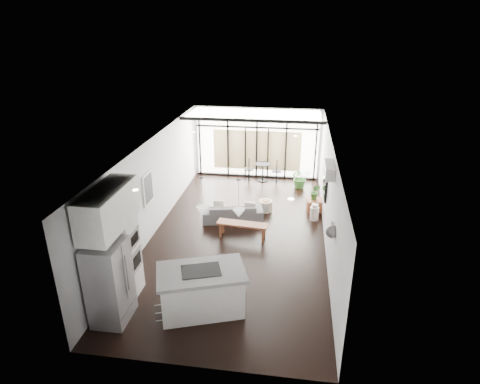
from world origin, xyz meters
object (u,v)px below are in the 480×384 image
(fridge, at_px, (109,282))
(island, at_px, (202,291))
(console_bench, at_px, (242,230))
(milk_can, at_px, (314,212))
(tv, at_px, (325,186))
(sofa, at_px, (232,209))
(pouf, at_px, (265,206))

(fridge, bearing_deg, island, 16.22)
(fridge, relative_size, console_bench, 1.23)
(milk_can, distance_m, tv, 1.10)
(island, bearing_deg, tv, 39.05)
(sofa, height_order, pouf, sofa)
(island, height_order, pouf, island)
(milk_can, xyz_separation_m, tv, (0.23, -0.33, 1.03))
(sofa, height_order, tv, tv)
(island, bearing_deg, fridge, 177.07)
(island, xyz_separation_m, console_bench, (0.42, 3.28, -0.27))
(tv, bearing_deg, pouf, 157.57)
(sofa, distance_m, console_bench, 1.20)
(fridge, bearing_deg, tv, 47.49)
(island, distance_m, pouf, 5.27)
(fridge, distance_m, console_bench, 4.45)
(console_bench, relative_size, milk_can, 2.73)
(sofa, xyz_separation_m, milk_can, (2.57, 0.38, -0.10))
(console_bench, bearing_deg, milk_can, 40.98)
(pouf, bearing_deg, milk_can, -14.97)
(island, xyz_separation_m, fridge, (-1.79, -0.52, 0.40))
(island, bearing_deg, sofa, 71.50)
(island, distance_m, tv, 5.27)
(console_bench, relative_size, tv, 1.34)
(sofa, bearing_deg, tv, 168.50)
(island, height_order, fridge, fridge)
(sofa, distance_m, milk_can, 2.60)
(fridge, height_order, sofa, fridge)
(pouf, bearing_deg, island, -100.14)
(island, distance_m, fridge, 1.91)
(tv, bearing_deg, milk_can, 125.01)
(console_bench, height_order, pouf, console_bench)
(console_bench, bearing_deg, island, -91.46)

